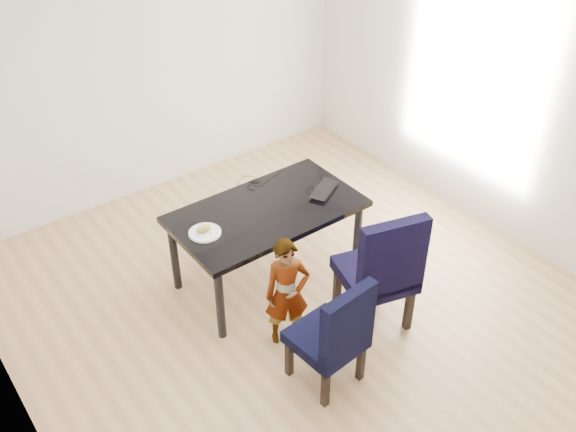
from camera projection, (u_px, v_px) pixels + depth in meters
floor at (302, 308)px, 5.50m from camera, size 4.50×5.00×0.01m
wall_back at (149, 67)px, 6.34m from camera, size 4.50×0.01×2.70m
wall_right at (500, 95)px, 5.81m from camera, size 0.01×5.00×2.70m
dining_table at (267, 244)px, 5.61m from camera, size 1.60×0.90×0.75m
chair_left at (326, 330)px, 4.61m from camera, size 0.51×0.52×0.97m
chair_right at (376, 264)px, 5.09m from camera, size 0.67×0.69×1.13m
child at (287, 293)px, 4.94m from camera, size 0.42×0.36×0.97m
plate at (205, 233)px, 5.11m from camera, size 0.33×0.33×0.01m
sandwich at (204, 229)px, 5.10m from camera, size 0.14×0.11×0.05m
laptop at (319, 189)px, 5.62m from camera, size 0.43×0.38×0.03m
cable_tangle at (256, 186)px, 5.68m from camera, size 0.20×0.20×0.01m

